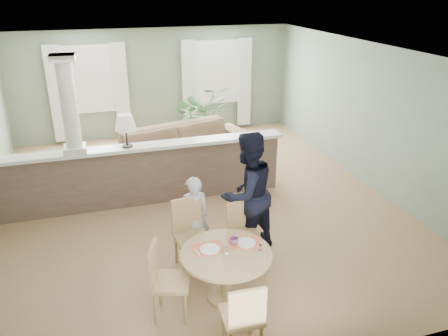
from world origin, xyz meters
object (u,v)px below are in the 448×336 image
object	(u,v)px
chair_near	(244,315)
man_person	(247,193)
chair_far_boy	(190,230)
dining_table	(226,262)
chair_far_man	(242,228)
child_person	(194,217)
houseplant	(201,116)
sofa	(182,149)
chair_side	(165,277)

from	to	relation	value
chair_near	man_person	world-z (taller)	man_person
chair_far_boy	dining_table	bearing A→B (deg)	-77.41
chair_far_boy	chair_far_man	xyz separation A→B (m)	(0.73, -0.11, -0.03)
chair_far_man	child_person	world-z (taller)	child_person
houseplant	child_person	world-z (taller)	houseplant
chair_far_man	chair_near	distance (m)	1.74
houseplant	man_person	distance (m)	4.60
sofa	child_person	size ratio (longest dim) A/B	2.47
chair_near	man_person	size ratio (longest dim) A/B	0.50
sofa	chair_far_boy	distance (m)	3.45
houseplant	chair_far_man	distance (m)	4.87
sofa	chair_far_boy	world-z (taller)	chair_far_boy
child_person	chair_side	bearing A→B (deg)	61.44
dining_table	chair_far_man	world-z (taller)	chair_far_man
sofa	chair_far_boy	bearing A→B (deg)	-114.44
chair_far_man	chair_side	bearing A→B (deg)	-141.73
chair_far_man	man_person	bearing A→B (deg)	64.05
sofa	houseplant	world-z (taller)	houseplant
dining_table	chair_far_boy	distance (m)	0.89
child_person	man_person	size ratio (longest dim) A/B	0.68
man_person	dining_table	bearing A→B (deg)	35.30
chair_far_boy	man_person	world-z (taller)	man_person
sofa	man_person	bearing A→B (deg)	-99.40
sofa	child_person	bearing A→B (deg)	-113.18
sofa	chair_far_man	world-z (taller)	chair_far_man
sofa	chair_far_man	size ratio (longest dim) A/B	3.30
chair_near	chair_far_boy	bearing A→B (deg)	-81.93
dining_table	child_person	size ratio (longest dim) A/B	0.90
chair_far_man	man_person	world-z (taller)	man_person
chair_side	sofa	bearing A→B (deg)	3.50
dining_table	chair_far_man	xyz separation A→B (m)	(0.46, 0.73, -0.02)
sofa	man_person	distance (m)	3.30
dining_table	chair_near	distance (m)	0.92
dining_table	chair_far_man	bearing A→B (deg)	57.94
sofa	child_person	world-z (taller)	child_person
chair_far_boy	man_person	bearing A→B (deg)	3.71
sofa	chair_far_man	bearing A→B (deg)	-102.24
chair_far_boy	child_person	bearing A→B (deg)	56.74
chair_side	child_person	distance (m)	1.29
houseplant	child_person	xyz separation A→B (m)	(-1.22, -4.51, -0.13)
chair_far_man	child_person	distance (m)	0.71
dining_table	child_person	bearing A→B (deg)	98.95
houseplant	chair_near	bearing A→B (deg)	-100.02
houseplant	child_person	distance (m)	4.67
houseplant	chair_near	xyz separation A→B (m)	(-1.15, -6.48, -0.24)
chair_near	chair_side	distance (m)	1.09
sofa	man_person	world-z (taller)	man_person
chair_side	dining_table	bearing A→B (deg)	-66.66
dining_table	chair_far_boy	world-z (taller)	chair_far_boy
child_person	man_person	xyz separation A→B (m)	(0.78, -0.06, 0.29)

